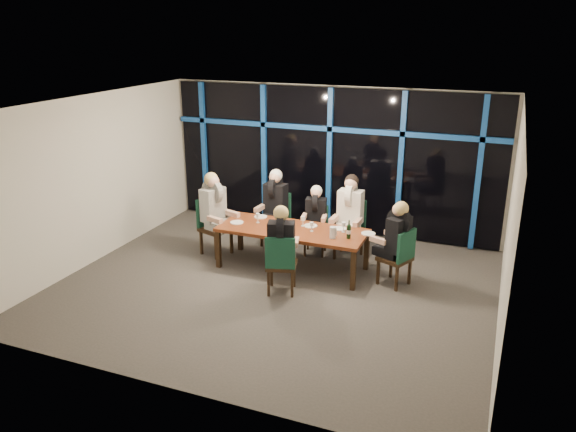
# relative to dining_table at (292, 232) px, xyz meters

# --- Properties ---
(room) EXTENTS (7.04, 7.00, 3.02)m
(room) POSITION_rel_dining_table_xyz_m (0.00, -0.80, 1.34)
(room) COLOR #514C48
(room) RESTS_ON ground
(window_wall) EXTENTS (6.86, 0.43, 2.94)m
(window_wall) POSITION_rel_dining_table_xyz_m (0.01, 2.13, 0.87)
(window_wall) COLOR black
(window_wall) RESTS_ON ground
(dining_table) EXTENTS (2.60, 1.00, 0.75)m
(dining_table) POSITION_rel_dining_table_xyz_m (0.00, 0.00, 0.00)
(dining_table) COLOR brown
(dining_table) RESTS_ON ground
(chair_far_left) EXTENTS (0.52, 0.52, 1.04)m
(chair_far_left) POSITION_rel_dining_table_xyz_m (-0.71, 1.01, -0.10)
(chair_far_left) COLOR black
(chair_far_left) RESTS_ON ground
(chair_far_mid) EXTENTS (0.49, 0.49, 0.91)m
(chair_far_mid) POSITION_rel_dining_table_xyz_m (0.15, 0.87, -0.18)
(chair_far_mid) COLOR black
(chair_far_mid) RESTS_ON ground
(chair_far_right) EXTENTS (0.52, 0.52, 1.08)m
(chair_far_right) POSITION_rel_dining_table_xyz_m (0.80, 0.95, -0.08)
(chair_far_right) COLOR black
(chair_far_right) RESTS_ON ground
(chair_end_left) EXTENTS (0.63, 0.63, 1.08)m
(chair_end_left) POSITION_rel_dining_table_xyz_m (-1.67, 0.12, -0.08)
(chair_end_left) COLOR black
(chair_end_left) RESTS_ON ground
(chair_end_right) EXTENTS (0.61, 0.61, 1.00)m
(chair_end_right) POSITION_rel_dining_table_xyz_m (1.90, -0.02, -0.12)
(chair_end_right) COLOR black
(chair_end_right) RESTS_ON ground
(chair_near_mid) EXTENTS (0.58, 0.58, 1.02)m
(chair_near_mid) POSITION_rel_dining_table_xyz_m (0.20, -1.01, -0.11)
(chair_near_mid) COLOR black
(chair_near_mid) RESTS_ON ground
(diner_far_left) EXTENTS (0.54, 0.67, 1.01)m
(diner_far_left) POSITION_rel_dining_table_xyz_m (-0.72, 0.92, 0.31)
(diner_far_left) COLOR black
(diner_far_left) RESTS_ON ground
(diner_far_mid) EXTENTS (0.49, 0.60, 0.88)m
(diner_far_mid) POSITION_rel_dining_table_xyz_m (0.16, 0.80, 0.19)
(diner_far_mid) COLOR black
(diner_far_mid) RESTS_ON ground
(diner_far_right) EXTENTS (0.54, 0.68, 1.05)m
(diner_far_right) POSITION_rel_dining_table_xyz_m (0.79, 0.86, 0.34)
(diner_far_right) COLOR silver
(diner_far_right) RESTS_ON ground
(diner_end_left) EXTENTS (0.73, 0.64, 1.05)m
(diner_end_left) POSITION_rel_dining_table_xyz_m (-1.58, 0.09, 0.35)
(diner_end_left) COLOR black
(diner_end_left) RESTS_ON ground
(diner_end_right) EXTENTS (0.69, 0.63, 0.98)m
(diner_end_right) POSITION_rel_dining_table_xyz_m (1.82, 0.02, 0.27)
(diner_end_right) COLOR black
(diner_end_right) RESTS_ON ground
(diner_near_mid) EXTENTS (0.59, 0.69, 0.99)m
(diner_near_mid) POSITION_rel_dining_table_xyz_m (0.18, -0.93, 0.29)
(diner_near_mid) COLOR black
(diner_near_mid) RESTS_ON ground
(plate_far_left) EXTENTS (0.24, 0.24, 0.01)m
(plate_far_left) POSITION_rel_dining_table_xyz_m (-0.77, 0.36, 0.08)
(plate_far_left) COLOR white
(plate_far_left) RESTS_ON dining_table
(plate_far_mid) EXTENTS (0.24, 0.24, 0.01)m
(plate_far_mid) POSITION_rel_dining_table_xyz_m (0.26, 0.24, 0.08)
(plate_far_mid) COLOR white
(plate_far_mid) RESTS_ON dining_table
(plate_far_right) EXTENTS (0.24, 0.24, 0.01)m
(plate_far_right) POSITION_rel_dining_table_xyz_m (0.77, 0.30, 0.08)
(plate_far_right) COLOR white
(plate_far_right) RESTS_ON dining_table
(plate_end_left) EXTENTS (0.24, 0.24, 0.01)m
(plate_end_left) POSITION_rel_dining_table_xyz_m (-1.04, -0.08, 0.08)
(plate_end_left) COLOR white
(plate_end_left) RESTS_ON dining_table
(plate_end_right) EXTENTS (0.24, 0.24, 0.01)m
(plate_end_right) POSITION_rel_dining_table_xyz_m (1.28, 0.24, 0.08)
(plate_end_right) COLOR white
(plate_end_right) RESTS_ON dining_table
(plate_near_mid) EXTENTS (0.24, 0.24, 0.01)m
(plate_near_mid) POSITION_rel_dining_table_xyz_m (0.02, -0.38, 0.08)
(plate_near_mid) COLOR white
(plate_near_mid) RESTS_ON dining_table
(wine_bottle) EXTENTS (0.07, 0.07, 0.32)m
(wine_bottle) POSITION_rel_dining_table_xyz_m (1.04, -0.08, 0.19)
(wine_bottle) COLOR black
(wine_bottle) RESTS_ON dining_table
(water_pitcher) EXTENTS (0.12, 0.11, 0.20)m
(water_pitcher) POSITION_rel_dining_table_xyz_m (0.79, -0.17, 0.17)
(water_pitcher) COLOR silver
(water_pitcher) RESTS_ON dining_table
(tea_light) EXTENTS (0.05, 0.05, 0.03)m
(tea_light) POSITION_rel_dining_table_xyz_m (-0.13, -0.26, 0.08)
(tea_light) COLOR #F7AA4A
(tea_light) RESTS_ON dining_table
(wine_glass_a) EXTENTS (0.06, 0.06, 0.16)m
(wine_glass_a) POSITION_rel_dining_table_xyz_m (-0.33, -0.18, 0.18)
(wine_glass_a) COLOR silver
(wine_glass_a) RESTS_ON dining_table
(wine_glass_b) EXTENTS (0.07, 0.07, 0.18)m
(wine_glass_b) POSITION_rel_dining_table_xyz_m (0.13, 0.20, 0.20)
(wine_glass_b) COLOR silver
(wine_glass_b) RESTS_ON dining_table
(wine_glass_c) EXTENTS (0.06, 0.06, 0.16)m
(wine_glass_c) POSITION_rel_dining_table_xyz_m (0.36, 0.01, 0.19)
(wine_glass_c) COLOR silver
(wine_glass_c) RESTS_ON dining_table
(wine_glass_d) EXTENTS (0.07, 0.07, 0.17)m
(wine_glass_d) POSITION_rel_dining_table_xyz_m (-0.69, 0.07, 0.20)
(wine_glass_d) COLOR silver
(wine_glass_d) RESTS_ON dining_table
(wine_glass_e) EXTENTS (0.07, 0.07, 0.18)m
(wine_glass_e) POSITION_rel_dining_table_xyz_m (0.88, 0.17, 0.20)
(wine_glass_e) COLOR silver
(wine_glass_e) RESTS_ON dining_table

